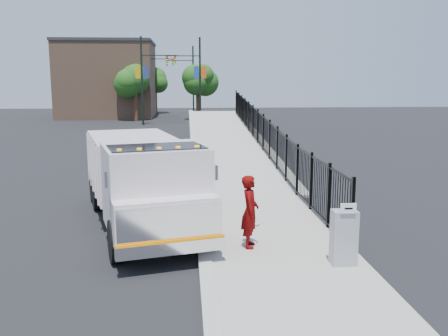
{
  "coord_description": "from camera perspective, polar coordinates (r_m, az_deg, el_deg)",
  "views": [
    {
      "loc": [
        -0.39,
        -13.28,
        4.27
      ],
      "look_at": [
        0.77,
        2.0,
        1.5
      ],
      "focal_mm": 40.0,
      "sensor_mm": 36.0,
      "label": 1
    }
  ],
  "objects": [
    {
      "name": "light_pole_2",
      "position": [
        55.17,
        -8.73,
        10.21
      ],
      "size": [
        3.77,
        0.22,
        8.0
      ],
      "color": "black",
      "rests_on": "ground"
    },
    {
      "name": "arrow_sign",
      "position": [
        11.19,
        14.03,
        -4.5
      ],
      "size": [
        0.35,
        0.04,
        0.22
      ],
      "primitive_type": "cube",
      "color": "white",
      "rests_on": "utility_cabinet"
    },
    {
      "name": "light_pole_0",
      "position": [
        46.76,
        -8.99,
        10.23
      ],
      "size": [
        3.77,
        0.22,
        8.0
      ],
      "color": "black",
      "rests_on": "ground"
    },
    {
      "name": "tree_2",
      "position": [
        62.45,
        -7.85,
        9.85
      ],
      "size": [
        2.75,
        2.75,
        5.38
      ],
      "color": "#382314",
      "rests_on": "ground"
    },
    {
      "name": "tree_1",
      "position": [
        52.04,
        -3.04,
        9.86
      ],
      "size": [
        2.61,
        2.61,
        5.31
      ],
      "color": "#382314",
      "rests_on": "ground"
    },
    {
      "name": "sidewalk",
      "position": [
        12.26,
        6.92,
        -9.9
      ],
      "size": [
        3.55,
        12.0,
        0.12
      ],
      "primitive_type": "cube",
      "color": "#9E998E",
      "rests_on": "ground"
    },
    {
      "name": "debris",
      "position": [
        14.41,
        3.36,
        -6.31
      ],
      "size": [
        0.38,
        0.38,
        0.1
      ],
      "primitive_type": "ellipsoid",
      "color": "silver",
      "rests_on": "sidewalk"
    },
    {
      "name": "iron_fence",
      "position": [
        25.81,
        4.48,
        2.7
      ],
      "size": [
        0.1,
        28.0,
        1.8
      ],
      "primitive_type": "cube",
      "color": "black",
      "rests_on": "ground"
    },
    {
      "name": "light_pole_1",
      "position": [
        47.33,
        -3.13,
        10.33
      ],
      "size": [
        3.78,
        0.22,
        8.0
      ],
      "color": "black",
      "rests_on": "ground"
    },
    {
      "name": "truck",
      "position": [
        14.51,
        -9.36,
        -0.89
      ],
      "size": [
        4.34,
        8.16,
        2.67
      ],
      "rotation": [
        0.0,
        0.0,
        0.25
      ],
      "color": "black",
      "rests_on": "ground"
    },
    {
      "name": "worker",
      "position": [
        12.36,
        2.98,
        -4.98
      ],
      "size": [
        0.53,
        0.72,
        1.81
      ],
      "primitive_type": "imported",
      "rotation": [
        0.0,
        0.0,
        1.42
      ],
      "color": "#570404",
      "rests_on": "sidewalk"
    },
    {
      "name": "utility_cabinet",
      "position": [
        11.6,
        13.53,
        -7.74
      ],
      "size": [
        0.55,
        0.4,
        1.25
      ],
      "primitive_type": "cube",
      "color": "gray",
      "rests_on": "sidewalk"
    },
    {
      "name": "tree_0",
      "position": [
        51.39,
        -10.12,
        9.74
      ],
      "size": [
        3.09,
        3.09,
        5.55
      ],
      "color": "#382314",
      "rests_on": "ground"
    },
    {
      "name": "ramp",
      "position": [
        29.7,
        0.56,
        1.97
      ],
      "size": [
        3.95,
        24.06,
        3.19
      ],
      "primitive_type": "cube",
      "rotation": [
        0.06,
        0.0,
        0.0
      ],
      "color": "#9E998E",
      "rests_on": "ground"
    },
    {
      "name": "building",
      "position": [
        57.93,
        -13.09,
        9.7
      ],
      "size": [
        10.0,
        10.0,
        8.0
      ],
      "primitive_type": "cube",
      "color": "#8C664C",
      "rests_on": "ground"
    },
    {
      "name": "curb",
      "position": [
        12.04,
        -2.24,
        -10.12
      ],
      "size": [
        0.3,
        12.0,
        0.16
      ],
      "primitive_type": "cube",
      "color": "#ADAAA3",
      "rests_on": "ground"
    },
    {
      "name": "ground",
      "position": [
        13.96,
        -2.55,
        -7.58
      ],
      "size": [
        120.0,
        120.0,
        0.0
      ],
      "primitive_type": "plane",
      "color": "black",
      "rests_on": "ground"
    },
    {
      "name": "light_pole_3",
      "position": [
        59.82,
        -3.84,
        10.3
      ],
      "size": [
        3.78,
        0.22,
        8.0
      ],
      "color": "black",
      "rests_on": "ground"
    }
  ]
}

